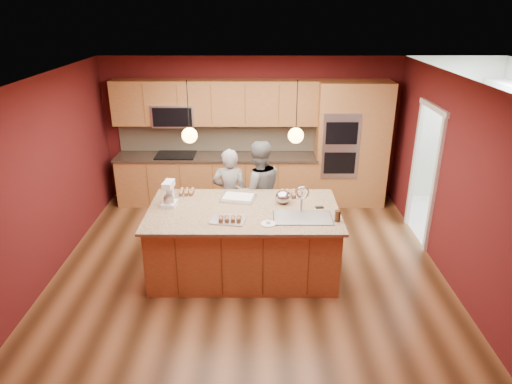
{
  "coord_description": "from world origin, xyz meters",
  "views": [
    {
      "loc": [
        0.13,
        -5.9,
        3.57
      ],
      "look_at": [
        0.1,
        -0.1,
        1.16
      ],
      "focal_mm": 32.0,
      "sensor_mm": 36.0,
      "label": 1
    }
  ],
  "objects_px": {
    "person_left": "(230,195)",
    "mixing_bowl": "(283,197)",
    "island": "(245,240)",
    "stand_mixer": "(169,195)",
    "person_right": "(258,191)"
  },
  "relations": [
    {
      "from": "person_left",
      "to": "mixing_bowl",
      "type": "height_order",
      "value": "person_left"
    },
    {
      "from": "person_left",
      "to": "island",
      "type": "bearing_deg",
      "value": 108.09
    },
    {
      "from": "island",
      "to": "person_left",
      "type": "xyz_separation_m",
      "value": [
        -0.26,
        0.98,
        0.27
      ]
    },
    {
      "from": "mixing_bowl",
      "to": "person_left",
      "type": "bearing_deg",
      "value": 136.31
    },
    {
      "from": "stand_mixer",
      "to": "mixing_bowl",
      "type": "height_order",
      "value": "stand_mixer"
    },
    {
      "from": "person_left",
      "to": "mixing_bowl",
      "type": "xyz_separation_m",
      "value": [
        0.79,
        -0.76,
        0.29
      ]
    },
    {
      "from": "person_right",
      "to": "island",
      "type": "bearing_deg",
      "value": 65.1
    },
    {
      "from": "person_left",
      "to": "person_right",
      "type": "relative_size",
      "value": 0.92
    },
    {
      "from": "stand_mixer",
      "to": "mixing_bowl",
      "type": "relative_size",
      "value": 1.57
    },
    {
      "from": "island",
      "to": "person_right",
      "type": "relative_size",
      "value": 1.59
    },
    {
      "from": "island",
      "to": "mixing_bowl",
      "type": "xyz_separation_m",
      "value": [
        0.53,
        0.23,
        0.56
      ]
    },
    {
      "from": "person_left",
      "to": "stand_mixer",
      "type": "distance_m",
      "value": 1.2
    },
    {
      "from": "person_left",
      "to": "stand_mixer",
      "type": "xyz_separation_m",
      "value": [
        -0.79,
        -0.84,
        0.35
      ]
    },
    {
      "from": "person_right",
      "to": "stand_mixer",
      "type": "bearing_deg",
      "value": 20.16
    },
    {
      "from": "person_right",
      "to": "person_left",
      "type": "bearing_deg",
      "value": -14.08
    }
  ]
}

